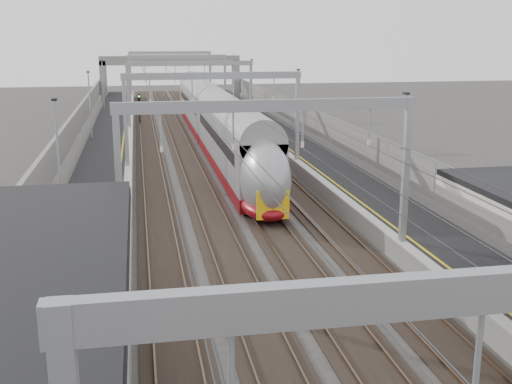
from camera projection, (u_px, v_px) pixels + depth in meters
name	position (u px, v px, depth m)	size (l,w,h in m)	color
platform_left	(106.00, 165.00, 49.06)	(4.00, 120.00, 1.00)	black
platform_right	(308.00, 158.00, 51.88)	(4.00, 120.00, 1.00)	black
tracks	(210.00, 167.00, 50.58)	(11.40, 140.00, 0.20)	black
overhead_line	(200.00, 83.00, 55.43)	(13.00, 140.00, 6.60)	gray
overbridge	(170.00, 66.00, 101.82)	(22.00, 2.20, 6.90)	slate
wall_left	(61.00, 152.00, 48.23)	(0.30, 120.00, 3.20)	slate
wall_right	(346.00, 143.00, 52.18)	(0.30, 120.00, 3.20)	slate
train	(217.00, 127.00, 57.12)	(2.84, 51.80, 4.49)	maroon
signal_green	(139.00, 104.00, 74.29)	(0.32, 0.32, 3.48)	black
signal_red_near	(211.00, 102.00, 76.26)	(0.32, 0.32, 3.48)	black
signal_red_far	(226.00, 99.00, 79.64)	(0.32, 0.32, 3.48)	black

